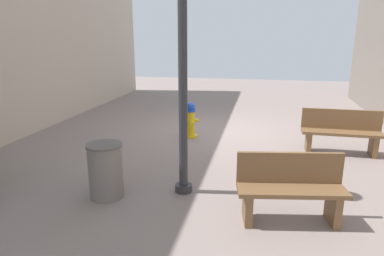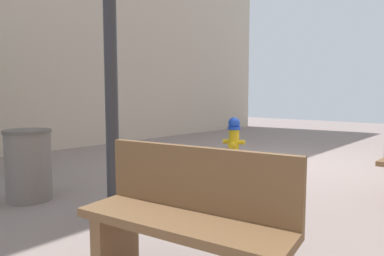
{
  "view_description": "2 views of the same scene",
  "coord_description": "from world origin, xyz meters",
  "px_view_note": "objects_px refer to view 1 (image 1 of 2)",
  "views": [
    {
      "loc": [
        -1.16,
        8.87,
        2.49
      ],
      "look_at": [
        0.13,
        2.64,
        0.77
      ],
      "focal_mm": 31.99,
      "sensor_mm": 36.0,
      "label": 1
    },
    {
      "loc": [
        -3.08,
        6.01,
        1.29
      ],
      "look_at": [
        0.17,
        2.34,
        0.83
      ],
      "focal_mm": 32.08,
      "sensor_mm": 36.0,
      "label": 2
    }
  ],
  "objects_px": {
    "bench_far": "(290,188)",
    "trash_bin": "(106,170)",
    "fire_hydrant": "(191,120)",
    "street_lamp": "(183,31)",
    "bench_near": "(341,131)"
  },
  "relations": [
    {
      "from": "fire_hydrant",
      "to": "bench_far",
      "type": "height_order",
      "value": "bench_far"
    },
    {
      "from": "fire_hydrant",
      "to": "trash_bin",
      "type": "height_order",
      "value": "fire_hydrant"
    },
    {
      "from": "bench_near",
      "to": "trash_bin",
      "type": "distance_m",
      "value": 5.04
    },
    {
      "from": "fire_hydrant",
      "to": "bench_near",
      "type": "height_order",
      "value": "bench_near"
    },
    {
      "from": "bench_far",
      "to": "trash_bin",
      "type": "xyz_separation_m",
      "value": [
        2.79,
        -0.16,
        -0.04
      ]
    },
    {
      "from": "bench_near",
      "to": "street_lamp",
      "type": "xyz_separation_m",
      "value": [
        2.9,
        2.56,
        2.06
      ]
    },
    {
      "from": "bench_near",
      "to": "bench_far",
      "type": "bearing_deg",
      "value": 68.02
    },
    {
      "from": "bench_far",
      "to": "trash_bin",
      "type": "relative_size",
      "value": 1.71
    },
    {
      "from": "street_lamp",
      "to": "trash_bin",
      "type": "distance_m",
      "value": 2.45
    },
    {
      "from": "bench_far",
      "to": "fire_hydrant",
      "type": "bearing_deg",
      "value": -59.56
    },
    {
      "from": "fire_hydrant",
      "to": "bench_far",
      "type": "bearing_deg",
      "value": 120.44
    },
    {
      "from": "street_lamp",
      "to": "trash_bin",
      "type": "xyz_separation_m",
      "value": [
        1.16,
        0.42,
        -2.12
      ]
    },
    {
      "from": "bench_far",
      "to": "street_lamp",
      "type": "relative_size",
      "value": 0.36
    },
    {
      "from": "fire_hydrant",
      "to": "trash_bin",
      "type": "bearing_deg",
      "value": 79.87
    },
    {
      "from": "fire_hydrant",
      "to": "bench_far",
      "type": "relative_size",
      "value": 0.59
    }
  ]
}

